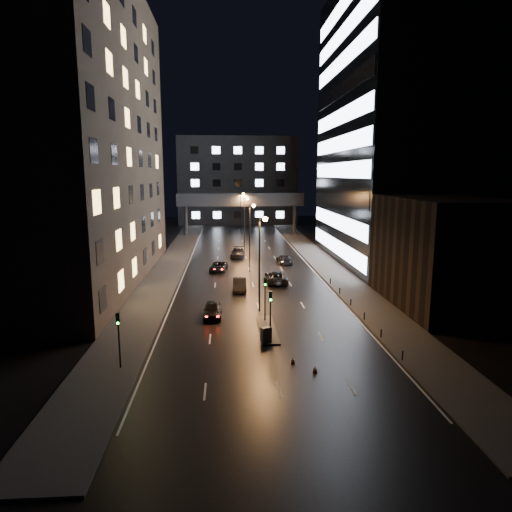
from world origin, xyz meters
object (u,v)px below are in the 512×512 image
(car_away_d, at_px, (238,253))
(car_toward_a, at_px, (276,277))
(car_away_c, at_px, (219,267))
(car_away_a, at_px, (213,310))
(car_away_b, at_px, (240,285))
(car_toward_b, at_px, (284,259))
(utility_cabinet, at_px, (266,334))

(car_away_d, bearing_deg, car_toward_a, -71.29)
(car_away_c, xyz_separation_m, car_toward_a, (7.84, -8.05, 0.10))
(car_away_a, distance_m, car_away_b, 11.05)
(car_away_c, bearing_deg, car_away_b, -69.06)
(car_away_c, xyz_separation_m, car_toward_b, (10.71, 5.47, 0.03))
(car_away_c, bearing_deg, car_away_d, 82.07)
(car_toward_b, relative_size, utility_cabinet, 3.88)
(car_away_a, height_order, car_away_b, car_away_b)
(car_away_a, xyz_separation_m, utility_cabinet, (4.83, -7.69, 0.02))
(car_toward_b, bearing_deg, car_away_d, -43.75)
(car_away_b, distance_m, car_away_c, 12.14)
(car_away_d, xyz_separation_m, car_toward_b, (7.54, -5.99, -0.09))
(car_away_c, height_order, car_toward_a, car_toward_a)
(car_away_d, xyz_separation_m, car_toward_a, (4.67, -19.51, -0.02))
(car_away_b, bearing_deg, car_toward_a, 37.91)
(car_away_c, xyz_separation_m, utility_cabinet, (4.57, -30.10, 0.10))
(car_toward_b, bearing_deg, utility_cabinet, 74.91)
(car_toward_a, bearing_deg, car_away_d, -77.96)
(car_toward_a, xyz_separation_m, utility_cabinet, (-3.27, -22.06, -0.01))
(car_away_b, bearing_deg, car_away_c, 104.50)
(car_away_a, bearing_deg, car_away_b, 75.03)
(car_away_b, relative_size, car_toward_a, 0.83)
(car_away_d, relative_size, utility_cabinet, 4.36)
(car_toward_b, bearing_deg, car_away_a, 63.24)
(utility_cabinet, bearing_deg, car_away_a, 97.94)
(car_toward_a, bearing_deg, car_away_c, -47.18)
(car_away_b, bearing_deg, car_away_a, -105.07)
(car_toward_a, height_order, car_toward_b, car_toward_a)
(car_away_c, distance_m, car_toward_b, 12.02)
(car_away_c, relative_size, car_away_d, 0.89)
(car_away_b, distance_m, utility_cabinet, 18.38)
(car_away_d, relative_size, car_toward_a, 0.98)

